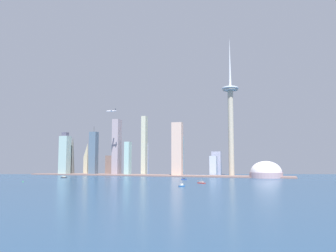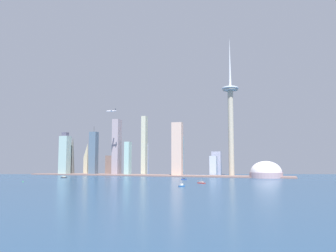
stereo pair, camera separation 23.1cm
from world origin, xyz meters
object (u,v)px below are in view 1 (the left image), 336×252
(skyscraper_10, at_px, (147,151))
(boat_3, at_px, (184,179))
(skyscraper_4, at_px, (177,149))
(skyscraper_9, at_px, (179,155))
(skyscraper_5, at_px, (128,159))
(boat_0, at_px, (64,177))
(stadium_dome, at_px, (266,173))
(skyscraper_2, at_px, (111,165))
(channel_buoy_2, at_px, (198,180))
(skyscraper_1, at_px, (179,164))
(skyscraper_12, at_px, (117,147))
(channel_buoy_0, at_px, (23,181))
(skyscraper_3, at_px, (87,151))
(skyscraper_7, at_px, (65,155))
(airplane, at_px, (111,111))
(skyscraper_8, at_px, (72,142))
(skyscraper_13, at_px, (216,163))
(boat_2, at_px, (182,186))
(skyscraper_11, at_px, (94,153))
(boat_1, at_px, (201,183))
(observation_tower, at_px, (231,111))
(skyscraper_6, at_px, (213,166))
(skyscraper_0, at_px, (144,145))

(skyscraper_10, bearing_deg, boat_3, -53.28)
(skyscraper_4, height_order, skyscraper_9, skyscraper_4)
(skyscraper_5, distance_m, boat_0, 187.49)
(stadium_dome, relative_size, skyscraper_4, 0.55)
(skyscraper_10, bearing_deg, skyscraper_2, -158.08)
(skyscraper_9, height_order, channel_buoy_2, skyscraper_9)
(skyscraper_1, bearing_deg, skyscraper_12, -150.25)
(channel_buoy_0, bearing_deg, skyscraper_12, 83.44)
(skyscraper_3, distance_m, skyscraper_9, 280.03)
(skyscraper_7, bearing_deg, skyscraper_10, 25.60)
(airplane, bearing_deg, skyscraper_2, -68.89)
(skyscraper_8, xyz_separation_m, skyscraper_13, (411.62, 66.64, -59.84))
(boat_2, bearing_deg, skyscraper_1, 60.09)
(skyscraper_8, bearing_deg, skyscraper_1, 11.58)
(skyscraper_11, bearing_deg, skyscraper_8, 167.09)
(stadium_dome, height_order, channel_buoy_2, stadium_dome)
(channel_buoy_0, bearing_deg, boat_2, -2.94)
(skyscraper_1, bearing_deg, skyscraper_3, -168.55)
(boat_1, height_order, channel_buoy_2, boat_1)
(skyscraper_3, height_order, boat_1, skyscraper_3)
(skyscraper_1, relative_size, skyscraper_3, 0.44)
(skyscraper_11, bearing_deg, observation_tower, 3.13)
(skyscraper_2, relative_size, skyscraper_6, 1.04)
(observation_tower, height_order, skyscraper_9, observation_tower)
(boat_1, bearing_deg, skyscraper_4, -29.71)
(skyscraper_10, distance_m, channel_buoy_2, 342.85)
(skyscraper_1, bearing_deg, skyscraper_9, -72.65)
(skyscraper_4, bearing_deg, boat_1, -64.54)
(skyscraper_1, xyz_separation_m, boat_0, (-204.91, -245.86, -28.48))
(skyscraper_13, xyz_separation_m, channel_buoy_2, (9.05, -268.39, -30.82))
(skyscraper_3, xyz_separation_m, skyscraper_9, (279.72, -5.84, -11.75))
(stadium_dome, xyz_separation_m, boat_0, (-443.50, -141.93, -10.03))
(skyscraper_5, distance_m, channel_buoy_2, 295.98)
(skyscraper_5, xyz_separation_m, skyscraper_7, (-185.57, -15.24, 11.05))
(skyscraper_8, relative_size, skyscraper_11, 1.41)
(skyscraper_4, relative_size, boat_0, 9.01)
(skyscraper_11, height_order, skyscraper_13, skyscraper_11)
(skyscraper_11, relative_size, skyscraper_13, 2.11)
(skyscraper_1, distance_m, boat_0, 321.32)
(skyscraper_2, relative_size, skyscraper_10, 0.39)
(skyscraper_8, bearing_deg, boat_1, -31.66)
(skyscraper_10, distance_m, channel_buoy_0, 415.55)
(skyscraper_13, height_order, boat_2, skyscraper_13)
(skyscraper_5, bearing_deg, skyscraper_10, 75.59)
(skyscraper_11, distance_m, boat_2, 486.94)
(skyscraper_9, relative_size, channel_buoy_0, 44.00)
(skyscraper_9, height_order, boat_1, skyscraper_9)
(skyscraper_0, xyz_separation_m, skyscraper_11, (-139.82, -29.40, -21.02))
(skyscraper_1, relative_size, boat_2, 6.43)
(boat_1, relative_size, channel_buoy_2, 8.20)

